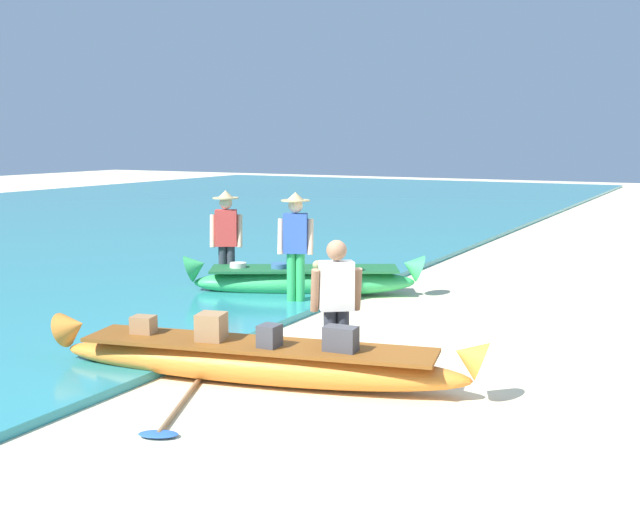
# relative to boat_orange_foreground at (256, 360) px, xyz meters

# --- Properties ---
(ground_plane) EXTENTS (80.00, 80.00, 0.00)m
(ground_plane) POSITION_rel_boat_orange_foreground_xyz_m (0.84, 0.98, -0.25)
(ground_plane) COLOR beige
(sea) EXTENTS (24.00, 56.00, 0.10)m
(sea) POSITION_rel_boat_orange_foreground_xyz_m (-13.03, 8.98, -0.20)
(sea) COLOR teal
(sea) RESTS_ON ground
(boat_orange_foreground) EXTENTS (4.88, 1.62, 0.73)m
(boat_orange_foreground) POSITION_rel_boat_orange_foreground_xyz_m (0.00, 0.00, 0.00)
(boat_orange_foreground) COLOR orange
(boat_orange_foreground) RESTS_ON ground
(boat_green_midground) EXTENTS (3.72, 2.42, 0.77)m
(boat_green_midground) POSITION_rel_boat_orange_foreground_xyz_m (-1.84, 4.35, 0.01)
(boat_green_midground) COLOR #38B760
(boat_green_midground) RESTS_ON ground
(person_vendor_hatted) EXTENTS (0.58, 0.44, 1.79)m
(person_vendor_hatted) POSITION_rel_boat_orange_foreground_xyz_m (-1.52, 3.52, 0.78)
(person_vendor_hatted) COLOR green
(person_vendor_hatted) RESTS_ON ground
(person_tourist_customer) EXTENTS (0.55, 0.48, 1.54)m
(person_tourist_customer) POSITION_rel_boat_orange_foreground_xyz_m (0.72, 0.48, 0.61)
(person_tourist_customer) COLOR #333842
(person_tourist_customer) RESTS_ON ground
(person_vendor_assistant) EXTENTS (0.58, 0.46, 1.73)m
(person_vendor_assistant) POSITION_rel_boat_orange_foreground_xyz_m (-3.20, 4.10, 0.74)
(person_vendor_assistant) COLOR #333842
(person_vendor_assistant) RESTS_ON ground
(paddle) EXTENTS (0.87, 1.64, 0.05)m
(paddle) POSITION_rel_boat_orange_foreground_xyz_m (-0.12, -1.27, -0.22)
(paddle) COLOR #8E6B47
(paddle) RESTS_ON ground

